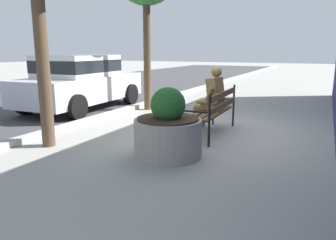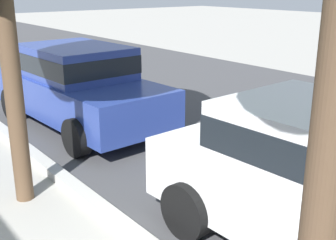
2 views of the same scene
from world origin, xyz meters
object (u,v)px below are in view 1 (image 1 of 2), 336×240
(bronze_statue_seated, at_px, (209,100))
(concrete_planter, at_px, (168,131))
(park_bench, at_px, (215,108))
(parked_car_white, at_px, (80,80))

(bronze_statue_seated, xyz_separation_m, concrete_planter, (-1.89, 0.05, -0.25))
(park_bench, height_order, concrete_planter, concrete_planter)
(parked_car_white, bearing_deg, bronze_statue_seated, -101.95)
(concrete_planter, bearing_deg, parked_car_white, 56.31)
(park_bench, height_order, parked_car_white, parked_car_white)
(bronze_statue_seated, distance_m, concrete_planter, 1.91)
(bronze_statue_seated, bearing_deg, park_bench, -138.73)
(park_bench, distance_m, bronze_statue_seated, 0.34)
(bronze_statue_seated, height_order, concrete_planter, bronze_statue_seated)
(park_bench, xyz_separation_m, parked_car_white, (1.13, 4.43, 0.30))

